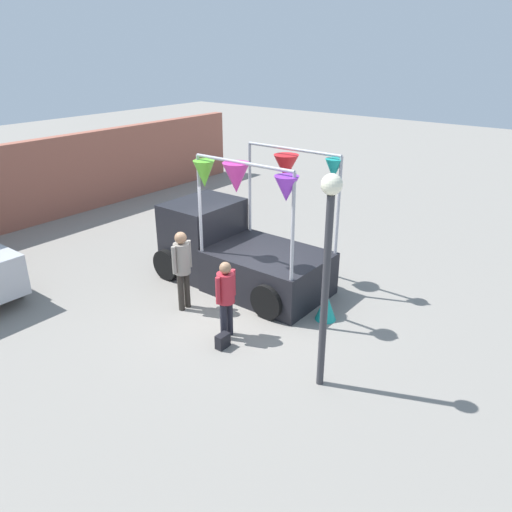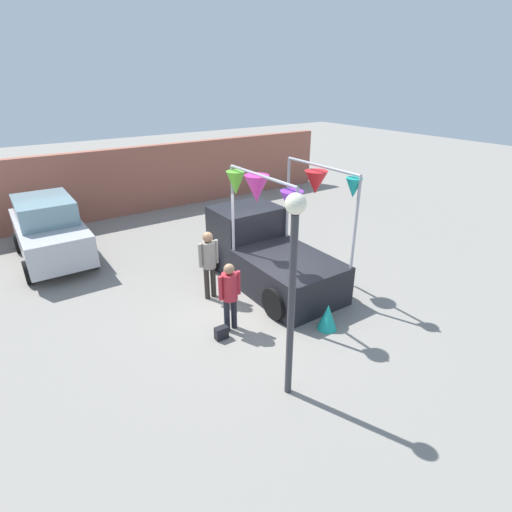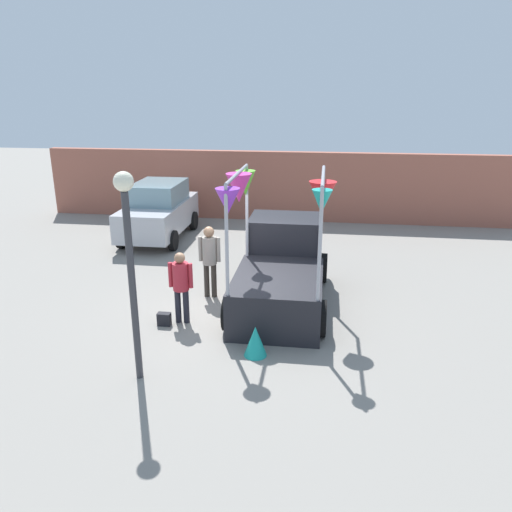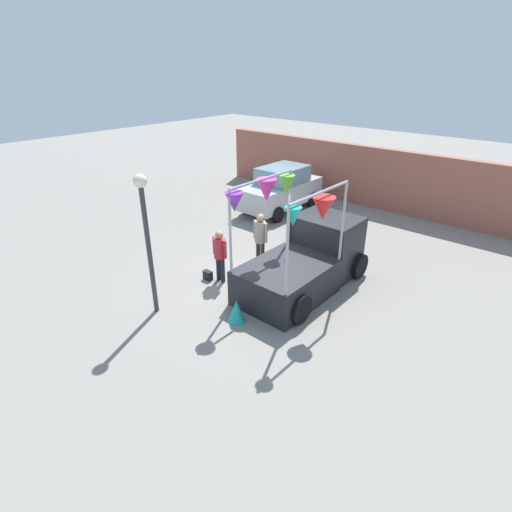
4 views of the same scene
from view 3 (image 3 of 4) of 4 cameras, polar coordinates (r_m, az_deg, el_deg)
The scene contains 9 objects.
ground_plane at distance 11.39m, azimuth -1.88°, elevation -6.48°, with size 60.00×60.00×0.00m, color gray.
vendor_truck at distance 11.76m, azimuth 2.97°, elevation -1.02°, with size 2.47×4.09×3.21m.
parked_car at distance 17.06m, azimuth -11.03°, elevation 5.12°, with size 1.88×4.00×1.88m.
person_customer at distance 10.68m, azimuth -8.59°, elevation -2.86°, with size 0.53×0.34×1.59m.
person_vendor at distance 11.90m, azimuth -5.33°, elevation 0.15°, with size 0.53×0.34×1.77m.
handbag at distance 10.93m, azimuth -10.45°, elevation -7.11°, with size 0.28×0.16×0.28m, color black.
street_lamp at distance 8.28m, azimuth -14.30°, elevation 0.93°, with size 0.32×0.32×3.62m.
brick_boundary_wall at distance 19.16m, azimuth 2.47°, elevation 7.99°, with size 18.00×0.36×2.60m, color #9E5947.
folded_kite_bundle_teal at distance 9.54m, azimuth -0.07°, elevation -9.70°, with size 0.44×0.44×0.60m, color teal.
Camera 3 is at (1.79, -10.16, 4.82)m, focal length 35.00 mm.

